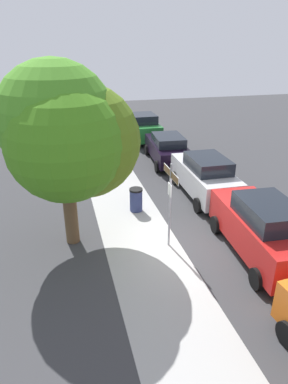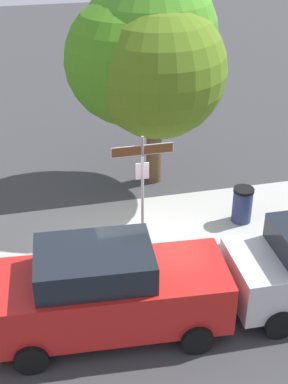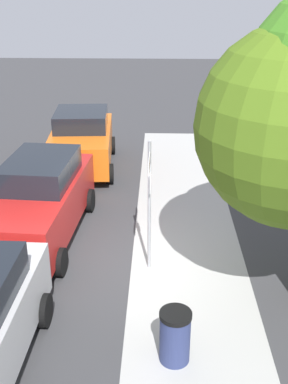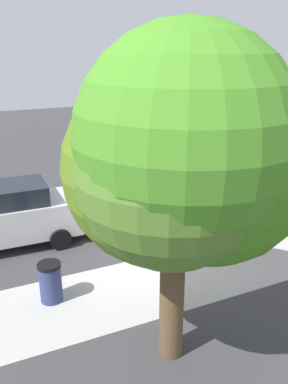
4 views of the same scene
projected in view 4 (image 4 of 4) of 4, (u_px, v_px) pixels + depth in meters
ground_plane at (146, 257)px, 11.42m from camera, size 60.00×60.00×0.00m
sidewalk_strip at (93, 299)px, 9.53m from camera, size 24.00×2.60×0.00m
street_sign at (150, 194)px, 10.34m from camera, size 1.45×0.07×2.98m
shade_tree at (182, 161)px, 6.74m from camera, size 4.21×4.37×6.13m
car_orange at (268, 178)px, 15.17m from camera, size 4.21×2.39×1.92m
car_red at (151, 193)px, 13.52m from camera, size 4.73×2.19×2.02m
car_silver at (2, 217)px, 11.75m from camera, size 4.58×2.01×1.91m
trash_bin at (50, 282)px, 9.35m from camera, size 0.55×0.55×0.98m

